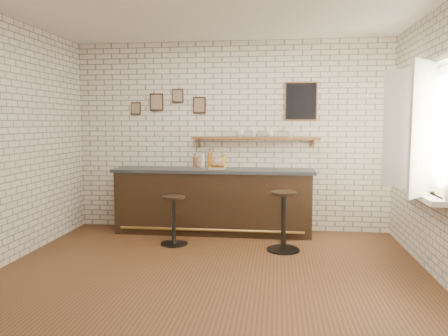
# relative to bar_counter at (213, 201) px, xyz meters

# --- Properties ---
(ground) EXTENTS (5.00, 5.00, 0.00)m
(ground) POSITION_rel_bar_counter_xyz_m (0.24, -1.70, -0.51)
(ground) COLOR #57351D
(ground) RESTS_ON ground
(bar_counter) EXTENTS (3.10, 0.65, 1.01)m
(bar_counter) POSITION_rel_bar_counter_xyz_m (0.00, 0.00, 0.00)
(bar_counter) COLOR black
(bar_counter) RESTS_ON ground
(sandwich_plate) EXTENTS (0.28, 0.28, 0.01)m
(sandwich_plate) POSITION_rel_bar_counter_xyz_m (0.06, 0.02, 0.51)
(sandwich_plate) COLOR white
(sandwich_plate) RESTS_ON bar_counter
(ciabatta_sandwich) EXTENTS (0.25, 0.18, 0.07)m
(ciabatta_sandwich) POSITION_rel_bar_counter_xyz_m (0.07, 0.02, 0.55)
(ciabatta_sandwich) COLOR tan
(ciabatta_sandwich) RESTS_ON sandwich_plate
(potato_chips) EXTENTS (0.26, 0.17, 0.00)m
(potato_chips) POSITION_rel_bar_counter_xyz_m (0.03, 0.01, 0.52)
(potato_chips) COLOR #EEC354
(potato_chips) RESTS_ON sandwich_plate
(bitters_bottle_brown) EXTENTS (0.07, 0.07, 0.22)m
(bitters_bottle_brown) POSITION_rel_bar_counter_xyz_m (-0.32, 0.17, 0.59)
(bitters_bottle_brown) COLOR brown
(bitters_bottle_brown) RESTS_ON bar_counter
(bitters_bottle_white) EXTENTS (0.06, 0.06, 0.25)m
(bitters_bottle_white) POSITION_rel_bar_counter_xyz_m (-0.20, 0.17, 0.60)
(bitters_bottle_white) COLOR silver
(bitters_bottle_white) RESTS_ON bar_counter
(bitters_bottle_amber) EXTENTS (0.07, 0.07, 0.30)m
(bitters_bottle_amber) POSITION_rel_bar_counter_xyz_m (-0.08, 0.17, 0.63)
(bitters_bottle_amber) COLOR #905417
(bitters_bottle_amber) RESTS_ON bar_counter
(condiment_bottle_yellow) EXTENTS (0.06, 0.06, 0.21)m
(condiment_bottle_yellow) POSITION_rel_bar_counter_xyz_m (0.14, 0.17, 0.59)
(condiment_bottle_yellow) COLOR yellow
(condiment_bottle_yellow) RESTS_ON bar_counter
(bar_stool_left) EXTENTS (0.40, 0.40, 0.70)m
(bar_stool_left) POSITION_rel_bar_counter_xyz_m (-0.46, -0.73, -0.13)
(bar_stool_left) COLOR black
(bar_stool_left) RESTS_ON ground
(bar_stool_right) EXTENTS (0.45, 0.45, 0.80)m
(bar_stool_right) POSITION_rel_bar_counter_xyz_m (1.08, -0.83, -0.08)
(bar_stool_right) COLOR black
(bar_stool_right) RESTS_ON ground
(wall_shelf) EXTENTS (2.00, 0.18, 0.18)m
(wall_shelf) POSITION_rel_bar_counter_xyz_m (0.64, 0.20, 0.97)
(wall_shelf) COLOR brown
(wall_shelf) RESTS_ON ground
(shelf_cup_a) EXTENTS (0.16, 0.16, 0.10)m
(shelf_cup_a) POSITION_rel_bar_counter_xyz_m (0.40, 0.20, 1.04)
(shelf_cup_a) COLOR white
(shelf_cup_a) RESTS_ON wall_shelf
(shelf_cup_b) EXTENTS (0.14, 0.14, 0.10)m
(shelf_cup_b) POSITION_rel_bar_counter_xyz_m (0.61, 0.20, 1.04)
(shelf_cup_b) COLOR white
(shelf_cup_b) RESTS_ON wall_shelf
(shelf_cup_c) EXTENTS (0.14, 0.14, 0.10)m
(shelf_cup_c) POSITION_rel_bar_counter_xyz_m (0.87, 0.20, 1.04)
(shelf_cup_c) COLOR white
(shelf_cup_c) RESTS_ON wall_shelf
(shelf_cup_d) EXTENTS (0.13, 0.13, 0.10)m
(shelf_cup_d) POSITION_rel_bar_counter_xyz_m (1.19, 0.20, 1.04)
(shelf_cup_d) COLOR white
(shelf_cup_d) RESTS_ON wall_shelf
(back_wall_decor) EXTENTS (2.96, 0.02, 0.56)m
(back_wall_decor) POSITION_rel_bar_counter_xyz_m (0.46, 0.28, 1.54)
(back_wall_decor) COLOR black
(back_wall_decor) RESTS_ON ground
(window_sill) EXTENTS (0.20, 1.35, 0.06)m
(window_sill) POSITION_rel_bar_counter_xyz_m (2.64, -1.40, 0.39)
(window_sill) COLOR white
(window_sill) RESTS_ON ground
(casement_window) EXTENTS (0.40, 1.30, 1.56)m
(casement_window) POSITION_rel_bar_counter_xyz_m (2.59, -1.40, 1.14)
(casement_window) COLOR white
(casement_window) RESTS_ON ground
(book_lower) EXTENTS (0.24, 0.28, 0.02)m
(book_lower) POSITION_rel_bar_counter_xyz_m (2.62, -1.46, 0.43)
(book_lower) COLOR tan
(book_lower) RESTS_ON window_sill
(book_upper) EXTENTS (0.21, 0.26, 0.02)m
(book_upper) POSITION_rel_bar_counter_xyz_m (2.62, -1.46, 0.46)
(book_upper) COLOR tan
(book_upper) RESTS_ON book_lower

